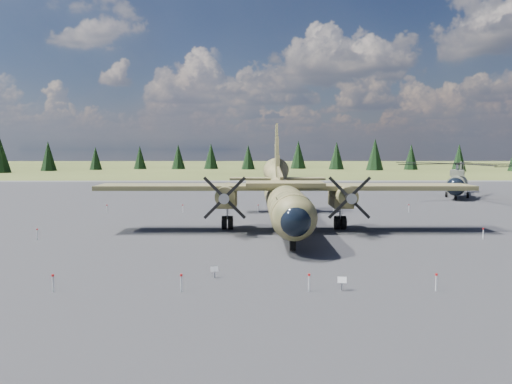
{
  "coord_description": "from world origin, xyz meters",
  "views": [
    {
      "loc": [
        -0.7,
        -36.44,
        6.67
      ],
      "look_at": [
        -0.36,
        2.0,
        3.38
      ],
      "focal_mm": 35.0,
      "sensor_mm": 36.0,
      "label": 1
    }
  ],
  "objects": [
    {
      "name": "info_placard_left",
      "position": [
        -2.64,
        -10.96,
        0.4
      ],
      "size": [
        0.42,
        0.28,
        0.61
      ],
      "rotation": [
        0.0,
        0.0,
        0.34
      ],
      "color": "gray",
      "rests_on": "ground"
    },
    {
      "name": "ground",
      "position": [
        0.0,
        0.0,
        0.0
      ],
      "size": [
        500.0,
        500.0,
        0.0
      ],
      "primitive_type": "plane",
      "color": "#5D662D",
      "rests_on": "ground"
    },
    {
      "name": "treeline",
      "position": [
        -3.26,
        -0.62,
        4.79
      ],
      "size": [
        282.88,
        283.16,
        10.98
      ],
      "color": "black",
      "rests_on": "ground"
    },
    {
      "name": "info_placard_right",
      "position": [
        3.58,
        -13.36,
        0.44
      ],
      "size": [
        0.44,
        0.23,
        0.66
      ],
      "rotation": [
        0.0,
        0.0,
        -0.13
      ],
      "color": "gray",
      "rests_on": "ground"
    },
    {
      "name": "apron",
      "position": [
        0.0,
        10.0,
        0.0
      ],
      "size": [
        120.0,
        120.0,
        0.04
      ],
      "primitive_type": "cube",
      "color": "#56565B",
      "rests_on": "ground"
    },
    {
      "name": "helicopter_near",
      "position": [
        27.32,
        31.08,
        3.46
      ],
      "size": [
        25.52,
        25.52,
        4.88
      ],
      "rotation": [
        0.0,
        0.0,
        -0.44
      ],
      "color": "slate",
      "rests_on": "ground"
    },
    {
      "name": "barrier_fence",
      "position": [
        -0.46,
        -0.08,
        0.51
      ],
      "size": [
        33.12,
        29.62,
        0.85
      ],
      "color": "silver",
      "rests_on": "ground"
    },
    {
      "name": "transport_plane",
      "position": [
        1.99,
        5.32,
        2.89
      ],
      "size": [
        30.37,
        27.67,
        10.05
      ],
      "rotation": [
        0.0,
        0.0,
        -0.0
      ],
      "color": "#3D4023",
      "rests_on": "ground"
    }
  ]
}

